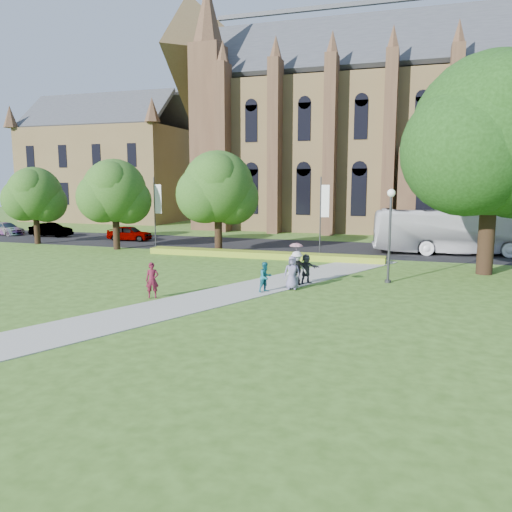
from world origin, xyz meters
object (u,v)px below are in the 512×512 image
(streetlamp, at_px, (390,224))
(car_0, at_px, (130,233))
(tour_coach, at_px, (458,231))
(car_1, at_px, (51,230))
(pedestrian_0, at_px, (152,280))
(large_tree, at_px, (493,135))
(car_2, at_px, (6,229))

(streetlamp, distance_m, car_0, 28.06)
(tour_coach, xyz_separation_m, car_1, (-38.88, 0.64, -1.09))
(streetlamp, xyz_separation_m, pedestrian_0, (-10.72, -7.47, -2.39))
(large_tree, relative_size, car_2, 2.93)
(car_1, bearing_deg, tour_coach, -95.25)
(car_0, xyz_separation_m, car_1, (-9.62, 0.63, -0.01))
(pedestrian_0, bearing_deg, large_tree, 10.74)
(streetlamp, relative_size, pedestrian_0, 3.02)
(tour_coach, height_order, car_1, tour_coach)
(tour_coach, height_order, car_2, tour_coach)
(pedestrian_0, bearing_deg, car_1, 112.48)
(pedestrian_0, bearing_deg, tour_coach, 27.65)
(car_1, xyz_separation_m, car_2, (-5.85, 0.11, -0.06))
(car_0, bearing_deg, car_2, 82.15)
(large_tree, bearing_deg, streetlamp, -140.71)
(car_2, bearing_deg, car_0, -81.16)
(tour_coach, bearing_deg, pedestrian_0, 135.65)
(tour_coach, distance_m, car_1, 38.90)
(large_tree, distance_m, car_1, 41.58)
(large_tree, relative_size, tour_coach, 1.02)
(large_tree, distance_m, car_0, 32.31)
(tour_coach, bearing_deg, car_0, 82.31)
(large_tree, bearing_deg, car_2, 168.51)
(large_tree, height_order, tour_coach, large_tree)
(streetlamp, bearing_deg, pedestrian_0, -145.16)
(streetlamp, bearing_deg, tour_coach, 70.76)
(streetlamp, height_order, car_2, streetlamp)
(tour_coach, distance_m, car_2, 44.75)
(streetlamp, distance_m, car_1, 37.04)
(streetlamp, height_order, large_tree, large_tree)
(car_2, bearing_deg, streetlamp, -97.39)
(large_tree, height_order, car_1, large_tree)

